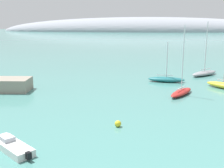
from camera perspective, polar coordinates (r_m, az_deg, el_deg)
distant_ridge at (r=270.34m, az=6.92°, el=10.28°), size 263.46×51.11×25.25m
sailboat_grey_near_shore at (r=62.49m, az=17.72°, el=2.13°), size 7.03×6.43×10.91m
sailboat_teal_mid_mooring at (r=54.46m, az=10.64°, el=0.95°), size 6.90×3.10×7.31m
sailboat_red_outer_mooring at (r=45.58m, az=13.48°, el=-1.50°), size 5.00×6.35×10.57m
motorboat_white_foreground at (r=27.89m, az=-19.14°, el=-11.44°), size 5.13×4.89×1.06m
mooring_buoy_yellow at (r=31.64m, az=1.18°, el=-7.81°), size 0.70×0.70×0.70m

